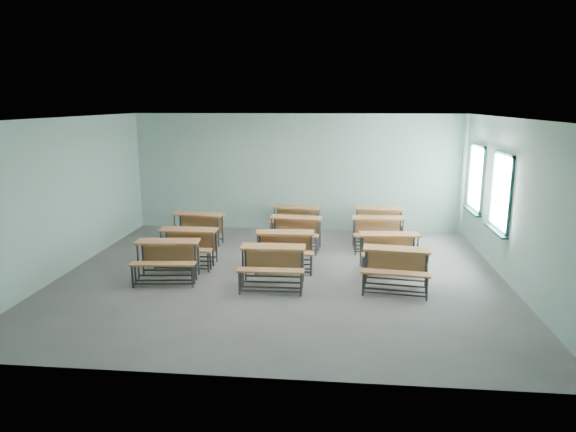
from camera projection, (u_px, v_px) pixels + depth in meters
name	position (u px, v px, depth m)	size (l,w,h in m)	color
room	(285.00, 199.00, 10.23)	(9.04, 8.04, 3.24)	slate
desk_unit_r0c0	(167.00, 254.00, 10.24)	(1.33, 0.97, 0.78)	#AB6D3D
desk_unit_r0c1	(273.00, 260.00, 9.86)	(1.27, 0.87, 0.78)	#AB6D3D
desk_unit_r0c2	(396.00, 263.00, 9.70)	(1.34, 0.98, 0.78)	#AB6D3D
desk_unit_r1c0	(188.00, 242.00, 11.19)	(1.25, 0.84, 0.78)	#AB6D3D
desk_unit_r1c1	(285.00, 244.00, 10.96)	(1.28, 0.89, 0.78)	#AB6D3D
desk_unit_r1c2	(390.00, 247.00, 10.79)	(1.31, 0.93, 0.78)	#AB6D3D
desk_unit_r2c0	(197.00, 224.00, 12.77)	(1.34, 0.98, 0.78)	#AB6D3D
desk_unit_r2c1	(295.00, 228.00, 12.38)	(1.33, 0.96, 0.78)	#AB6D3D
desk_unit_r2c2	(378.00, 228.00, 12.35)	(1.29, 0.90, 0.78)	#AB6D3D
desk_unit_r3c1	(296.00, 217.00, 13.62)	(1.32, 0.95, 0.78)	#AB6D3D
desk_unit_r3c2	(379.00, 218.00, 13.42)	(1.29, 0.91, 0.78)	#AB6D3D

